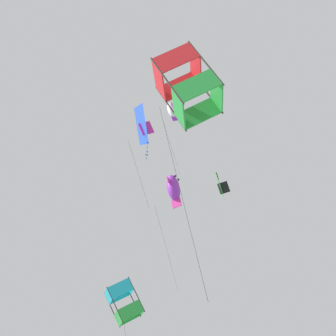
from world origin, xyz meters
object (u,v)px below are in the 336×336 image
object	(u,v)px
kite_delta_mid_left	(142,126)
kite_delta_far_centre	(221,186)
kite_box_near_left	(124,302)
kite_fish_highest	(173,188)
kite_box_near_right	(187,86)
kite_fish_low_drifter	(171,110)

from	to	relation	value
kite_delta_mid_left	kite_delta_far_centre	distance (m)	6.14
kite_box_near_left	kite_fish_highest	bearing A→B (deg)	109.93
kite_box_near_right	kite_delta_far_centre	size ratio (longest dim) A/B	3.72
kite_fish_low_drifter	kite_fish_highest	distance (m)	6.53
kite_box_near_right	kite_delta_far_centre	bearing A→B (deg)	171.45
kite_box_near_right	kite_fish_highest	bearing A→B (deg)	-173.41
kite_fish_low_drifter	kite_delta_mid_left	size ratio (longest dim) A/B	1.03
kite_box_near_right	kite_box_near_left	size ratio (longest dim) A/B	1.46
kite_box_near_right	kite_box_near_left	xyz separation A→B (m)	(9.68, 8.76, -4.22)
kite_box_near_right	kite_fish_highest	xyz separation A→B (m)	(12.57, 7.19, 3.77)
kite_fish_low_drifter	kite_delta_far_centre	xyz separation A→B (m)	(-4.18, -5.06, -9.69)
kite_box_near_left	kite_delta_far_centre	size ratio (longest dim) A/B	2.56
kite_box_near_left	kite_delta_far_centre	distance (m)	8.32
kite_delta_mid_left	kite_box_near_right	bearing A→B (deg)	8.05
kite_box_near_left	kite_fish_highest	size ratio (longest dim) A/B	0.72
kite_fish_low_drifter	kite_box_near_right	bearing A→B (deg)	-6.91
kite_box_near_right	kite_delta_mid_left	xyz separation A→B (m)	(6.94, 6.23, 5.01)
kite_fish_low_drifter	kite_box_near_right	world-z (taller)	kite_fish_low_drifter
kite_box_near_right	kite_delta_far_centre	xyz separation A→B (m)	(8.19, 2.14, 0.61)
kite_fish_highest	kite_box_near_left	bearing A→B (deg)	-32.34
kite_fish_low_drifter	kite_box_near_left	xyz separation A→B (m)	(-2.69, 1.56, -14.51)
kite_fish_low_drifter	kite_box_near_left	world-z (taller)	kite_fish_low_drifter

